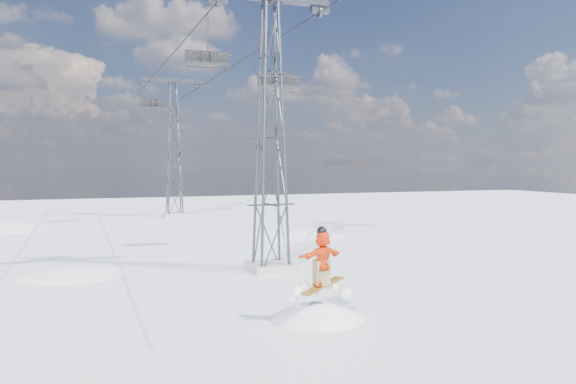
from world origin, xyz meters
The scene contains 8 objects.
ground centered at (0.00, 0.00, 0.00)m, with size 120.00×120.00×0.00m, color white.
lift_tower_near centered at (0.80, 8.00, 5.47)m, with size 5.20×1.80×11.43m.
lift_tower_far centered at (0.80, 33.00, 5.47)m, with size 5.20×1.80×11.43m.
haul_cables centered at (0.80, 19.50, 10.85)m, with size 4.46×51.00×0.06m.
snowboarder_jump centered at (-0.27, 0.62, -1.64)m, with size 4.40×4.40×6.66m.
lift_chair_near centered at (-1.40, 9.93, 8.96)m, with size 1.90×0.55×2.36m.
lift_chair_mid centered at (3.00, 13.10, 8.65)m, with size 2.22×0.64×2.75m.
lift_chair_far centered at (-1.40, 27.75, 8.73)m, with size 2.13×0.61×2.65m.
Camera 1 is at (-6.67, -14.02, 4.50)m, focal length 35.00 mm.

